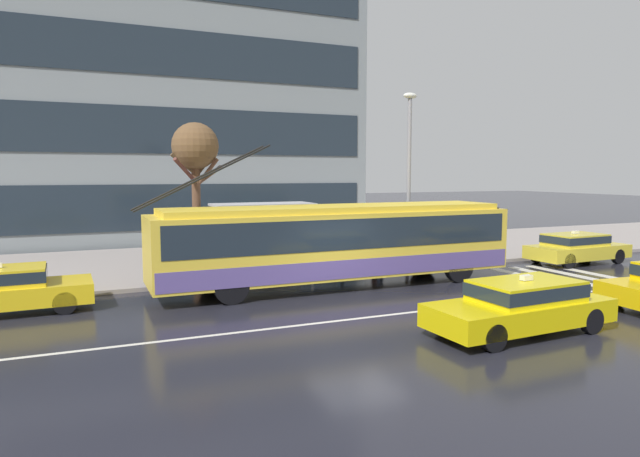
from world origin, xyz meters
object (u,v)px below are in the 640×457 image
object	(u,v)px
trolleybus	(338,242)
pedestrian_approaching_curb	(376,227)
taxi_queued_behind_bus	(2,288)
bus_shelter	(261,219)
pedestrian_at_shelter	(382,224)
street_lamp	(409,164)
taxi_ahead_of_bus	(576,247)
pedestrian_walking_past	(341,242)
street_tree_bare	(195,151)
taxi_oncoming_near	(522,304)

from	to	relation	value
trolleybus	pedestrian_approaching_curb	world-z (taller)	trolleybus
taxi_queued_behind_bus	pedestrian_approaching_curb	xyz separation A→B (m)	(12.74, 2.17, 0.98)
trolleybus	taxi_queued_behind_bus	world-z (taller)	trolleybus
bus_shelter	pedestrian_approaching_curb	world-z (taller)	bus_shelter
pedestrian_at_shelter	street_lamp	xyz separation A→B (m)	(0.78, -0.74, 2.44)
pedestrian_at_shelter	trolleybus	bearing A→B (deg)	-138.35
taxi_ahead_of_bus	pedestrian_at_shelter	xyz separation A→B (m)	(-7.87, 2.77, 1.04)
taxi_queued_behind_bus	pedestrian_walking_past	world-z (taller)	pedestrian_walking_past
taxi_queued_behind_bus	street_lamp	world-z (taller)	street_lamp
trolleybus	street_tree_bare	distance (m)	6.60
pedestrian_approaching_curb	pedestrian_walking_past	distance (m)	1.53
pedestrian_walking_past	pedestrian_at_shelter	bearing A→B (deg)	7.80
trolleybus	bus_shelter	distance (m)	4.05
street_lamp	taxi_oncoming_near	bearing A→B (deg)	-105.38
taxi_ahead_of_bus	taxi_queued_behind_bus	world-z (taller)	same
taxi_oncoming_near	taxi_queued_behind_bus	size ratio (longest dim) A/B	1.06
trolleybus	pedestrian_at_shelter	distance (m)	4.60
taxi_oncoming_near	pedestrian_at_shelter	distance (m)	9.96
trolleybus	taxi_oncoming_near	xyz separation A→B (m)	(1.73, -6.70, -0.81)
taxi_ahead_of_bus	street_tree_bare	xyz separation A→B (m)	(-15.22, 4.01, 3.92)
taxi_oncoming_near	pedestrian_walking_past	bearing A→B (deg)	91.78
pedestrian_at_shelter	street_tree_bare	distance (m)	8.00
taxi_queued_behind_bus	street_lamp	distance (m)	14.73
bus_shelter	pedestrian_at_shelter	world-z (taller)	bus_shelter
pedestrian_at_shelter	pedestrian_walking_past	bearing A→B (deg)	-172.20
taxi_oncoming_near	street_tree_bare	world-z (taller)	street_tree_bare
taxi_oncoming_near	bus_shelter	distance (m)	10.99
pedestrian_walking_past	street_lamp	xyz separation A→B (m)	(2.78, -0.46, 3.09)
street_tree_bare	taxi_oncoming_near	bearing A→B (deg)	-62.79
pedestrian_approaching_curb	street_tree_bare	xyz separation A→B (m)	(-6.72, 1.90, 2.95)
taxi_oncoming_near	street_lamp	size ratio (longest dim) A/B	0.69
taxi_oncoming_near	bus_shelter	world-z (taller)	bus_shelter
pedestrian_walking_past	street_tree_bare	world-z (taller)	street_tree_bare
taxi_ahead_of_bus	street_lamp	size ratio (longest dim) A/B	0.66
taxi_ahead_of_bus	street_tree_bare	world-z (taller)	street_tree_bare
taxi_oncoming_near	pedestrian_approaching_curb	size ratio (longest dim) A/B	2.41
trolleybus	street_lamp	bearing A→B (deg)	28.83
taxi_ahead_of_bus	pedestrian_walking_past	distance (m)	10.18
taxi_ahead_of_bus	street_tree_bare	bearing A→B (deg)	165.24
trolleybus	taxi_ahead_of_bus	world-z (taller)	trolleybus
pedestrian_walking_past	taxi_queued_behind_bus	bearing A→B (deg)	-167.36
pedestrian_approaching_curb	street_tree_bare	bearing A→B (deg)	164.20
taxi_oncoming_near	pedestrian_walking_past	xyz separation A→B (m)	(-0.29, 9.48, 0.39)
trolleybus	taxi_queued_behind_bus	bearing A→B (deg)	178.68
pedestrian_approaching_curb	street_lamp	bearing A→B (deg)	-3.09
trolleybus	bus_shelter	size ratio (longest dim) A/B	3.31
taxi_queued_behind_bus	taxi_ahead_of_bus	bearing A→B (deg)	0.15
trolleybus	street_lamp	distance (m)	5.50
pedestrian_walking_past	taxi_ahead_of_bus	bearing A→B (deg)	-14.20
taxi_queued_behind_bus	street_tree_bare	bearing A→B (deg)	34.06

